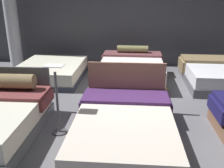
# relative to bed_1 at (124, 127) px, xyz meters

# --- Properties ---
(ground_plane) EXTENTS (18.00, 18.00, 0.02)m
(ground_plane) POSITION_rel_bed_1_xyz_m (0.03, 1.44, -0.23)
(ground_plane) COLOR #5B5B60
(showroom_back_wall) EXTENTS (18.00, 0.06, 3.50)m
(showroom_back_wall) POSITION_rel_bed_1_xyz_m (0.03, 4.54, 1.53)
(showroom_back_wall) COLOR #47474C
(showroom_back_wall) RESTS_ON ground_plane
(bed_1) EXTENTS (1.57, 2.21, 0.96)m
(bed_1) POSITION_rel_bed_1_xyz_m (0.00, 0.00, 0.00)
(bed_1) COLOR #99694F
(bed_1) RESTS_ON ground_plane
(bed_3) EXTENTS (1.71, 2.12, 0.42)m
(bed_3) POSITION_rel_bed_1_xyz_m (-2.11, 2.81, -0.02)
(bed_3) COLOR #262A38
(bed_3) RESTS_ON ground_plane
(bed_4) EXTENTS (1.67, 2.07, 0.79)m
(bed_4) POSITION_rel_bed_1_xyz_m (0.02, 2.84, 0.06)
(bed_4) COLOR brown
(bed_4) RESTS_ON ground_plane
(bed_5) EXTENTS (1.60, 2.05, 0.53)m
(bed_5) POSITION_rel_bed_1_xyz_m (2.13, 2.85, 0.02)
(bed_5) COLOR #535159
(bed_5) RESTS_ON ground_plane
(price_sign) EXTENTS (0.28, 0.24, 1.12)m
(price_sign) POSITION_rel_bed_1_xyz_m (-1.05, 0.11, 0.22)
(price_sign) COLOR #3F3F44
(price_sign) RESTS_ON ground_plane
(support_pillar) EXTENTS (0.39, 0.39, 3.50)m
(support_pillar) POSITION_rel_bed_1_xyz_m (-3.64, 3.97, 1.53)
(support_pillar) COLOR silver
(support_pillar) RESTS_ON ground_plane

